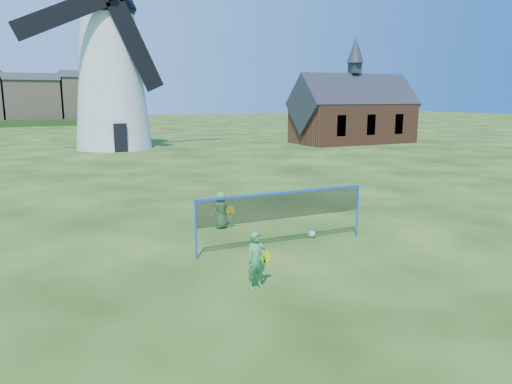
{
  "coord_description": "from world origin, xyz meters",
  "views": [
    {
      "loc": [
        -5.33,
        -11.27,
        4.04
      ],
      "look_at": [
        0.2,
        0.5,
        1.5
      ],
      "focal_mm": 33.77,
      "sensor_mm": 36.0,
      "label": 1
    }
  ],
  "objects_px": {
    "player_girl": "(256,260)",
    "player_boy": "(221,210)",
    "badminton_net": "(283,206)",
    "windmill": "(111,70)",
    "chapel": "(353,114)",
    "play_ball": "(312,234)"
  },
  "relations": [
    {
      "from": "player_girl",
      "to": "player_boy",
      "type": "distance_m",
      "value": 5.04
    },
    {
      "from": "badminton_net",
      "to": "windmill",
      "type": "bearing_deg",
      "value": 89.7
    },
    {
      "from": "chapel",
      "to": "play_ball",
      "type": "bearing_deg",
      "value": -128.41
    },
    {
      "from": "player_boy",
      "to": "play_ball",
      "type": "xyz_separation_m",
      "value": [
        2.02,
        -2.15,
        -0.47
      ]
    },
    {
      "from": "windmill",
      "to": "player_girl",
      "type": "relative_size",
      "value": 14.69
    },
    {
      "from": "chapel",
      "to": "player_girl",
      "type": "relative_size",
      "value": 8.89
    },
    {
      "from": "windmill",
      "to": "player_girl",
      "type": "xyz_separation_m",
      "value": [
        -2.08,
        -31.52,
        -5.63
      ]
    },
    {
      "from": "badminton_net",
      "to": "play_ball",
      "type": "bearing_deg",
      "value": 18.79
    },
    {
      "from": "play_ball",
      "to": "player_boy",
      "type": "bearing_deg",
      "value": 133.18
    },
    {
      "from": "windmill",
      "to": "player_boy",
      "type": "distance_m",
      "value": 27.22
    },
    {
      "from": "windmill",
      "to": "badminton_net",
      "type": "distance_m",
      "value": 29.6
    },
    {
      "from": "player_girl",
      "to": "player_boy",
      "type": "bearing_deg",
      "value": 69.75
    },
    {
      "from": "chapel",
      "to": "player_girl",
      "type": "height_order",
      "value": "chapel"
    },
    {
      "from": "player_boy",
      "to": "player_girl",
      "type": "bearing_deg",
      "value": 58.33
    },
    {
      "from": "windmill",
      "to": "chapel",
      "type": "relative_size",
      "value": 1.65
    },
    {
      "from": "windmill",
      "to": "play_ball",
      "type": "height_order",
      "value": "windmill"
    },
    {
      "from": "chapel",
      "to": "badminton_net",
      "type": "bearing_deg",
      "value": -129.6
    },
    {
      "from": "player_boy",
      "to": "windmill",
      "type": "bearing_deg",
      "value": -111.26
    },
    {
      "from": "player_girl",
      "to": "badminton_net",
      "type": "bearing_deg",
      "value": 43.17
    },
    {
      "from": "windmill",
      "to": "chapel",
      "type": "distance_m",
      "value": 21.37
    },
    {
      "from": "badminton_net",
      "to": "player_boy",
      "type": "height_order",
      "value": "badminton_net"
    },
    {
      "from": "badminton_net",
      "to": "player_girl",
      "type": "height_order",
      "value": "badminton_net"
    }
  ]
}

